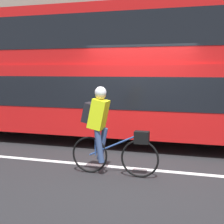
# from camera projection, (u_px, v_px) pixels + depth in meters

# --- Properties ---
(ground_plane) EXTENTS (80.00, 80.00, 0.00)m
(ground_plane) POSITION_uv_depth(u_px,v_px,m) (127.00, 166.00, 6.30)
(ground_plane) COLOR #232326
(road_center_line) EXTENTS (50.00, 0.14, 0.01)m
(road_center_line) POSITION_uv_depth(u_px,v_px,m) (126.00, 168.00, 6.19)
(road_center_line) COLOR silver
(road_center_line) RESTS_ON ground_plane
(sidewalk_curb) EXTENTS (60.00, 1.62, 0.13)m
(sidewalk_curb) POSITION_uv_depth(u_px,v_px,m) (159.00, 125.00, 10.74)
(sidewalk_curb) COLOR #A8A399
(sidewalk_curb) RESTS_ON ground_plane
(building_facade) EXTENTS (60.00, 0.30, 7.05)m
(building_facade) POSITION_uv_depth(u_px,v_px,m) (165.00, 25.00, 11.20)
(building_facade) COLOR gray
(building_facade) RESTS_ON ground_plane
(bus) EXTENTS (9.23, 2.58, 3.49)m
(bus) POSITION_uv_depth(u_px,v_px,m) (101.00, 69.00, 8.54)
(bus) COLOR black
(bus) RESTS_ON ground_plane
(cyclist_on_bike) EXTENTS (1.66, 0.32, 1.64)m
(cyclist_on_bike) POSITION_uv_depth(u_px,v_px,m) (105.00, 128.00, 5.71)
(cyclist_on_bike) COLOR black
(cyclist_on_bike) RESTS_ON ground_plane
(trash_bin) EXTENTS (0.49, 0.49, 0.97)m
(trash_bin) POSITION_uv_depth(u_px,v_px,m) (217.00, 111.00, 10.07)
(trash_bin) COLOR #515156
(trash_bin) RESTS_ON sidewalk_curb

